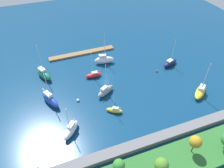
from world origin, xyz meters
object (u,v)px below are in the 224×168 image
at_px(pier_dock, 82,53).
at_px(sailboat_gray_far_north, 105,91).
at_px(sailboat_white_outer_mooring, 71,130).
at_px(mooring_buoy_red, 157,71).
at_px(sailboat_white_far_south, 104,60).
at_px(park_tree_west, 119,165).
at_px(sailboat_navy_inner_mooring, 170,63).
at_px(sailboat_green_center_basin, 44,74).
at_px(park_tree_east, 162,165).
at_px(mooring_buoy_white, 78,100).
at_px(sailboat_red_off_beacon, 94,75).
at_px(sailboat_yellow_near_pier, 114,110).
at_px(sailboat_blue_west_end, 50,99).
at_px(sailboat_yellow_lone_north, 200,92).
at_px(park_tree_mideast, 196,142).

relative_size(pier_dock, sailboat_gray_far_north, 2.29).
bearing_deg(sailboat_white_outer_mooring, mooring_buoy_red, 155.59).
distance_m(sailboat_gray_far_north, sailboat_white_far_south, 16.55).
relative_size(park_tree_west, mooring_buoy_red, 7.95).
xyz_separation_m(sailboat_navy_inner_mooring, mooring_buoy_red, (6.49, 1.85, -0.76)).
height_order(pier_dock, park_tree_west, park_tree_west).
relative_size(sailboat_gray_far_north, sailboat_white_far_south, 0.92).
distance_m(sailboat_gray_far_north, sailboat_green_center_basin, 22.73).
xyz_separation_m(sailboat_gray_far_north, sailboat_navy_inner_mooring, (-27.28, -6.15, -0.25)).
height_order(park_tree_east, mooring_buoy_white, park_tree_east).
bearing_deg(park_tree_west, sailboat_gray_far_north, -102.91).
xyz_separation_m(sailboat_navy_inner_mooring, sailboat_red_off_beacon, (28.35, -3.28, -0.19)).
xyz_separation_m(sailboat_white_far_south, mooring_buoy_white, (13.85, 15.83, -1.17)).
height_order(pier_dock, sailboat_green_center_basin, sailboat_green_center_basin).
xyz_separation_m(sailboat_navy_inner_mooring, sailboat_yellow_near_pier, (27.35, 14.11, -0.28)).
bearing_deg(sailboat_blue_west_end, sailboat_yellow_lone_north, 48.68).
bearing_deg(sailboat_white_outer_mooring, sailboat_blue_west_end, -122.89).
height_order(sailboat_white_outer_mooring, sailboat_navy_inner_mooring, sailboat_navy_inner_mooring).
height_order(sailboat_red_off_beacon, sailboat_green_center_basin, sailboat_green_center_basin).
relative_size(sailboat_white_outer_mooring, sailboat_white_far_south, 0.78).
height_order(park_tree_mideast, sailboat_navy_inner_mooring, sailboat_navy_inner_mooring).
bearing_deg(sailboat_red_off_beacon, park_tree_east, 96.24).
relative_size(park_tree_west, sailboat_white_outer_mooring, 0.56).
height_order(sailboat_navy_inner_mooring, sailboat_blue_west_end, sailboat_blue_west_end).
bearing_deg(park_tree_east, sailboat_white_outer_mooring, -49.00).
distance_m(sailboat_navy_inner_mooring, sailboat_white_far_south, 24.33).
xyz_separation_m(park_tree_west, sailboat_white_outer_mooring, (7.31, -15.08, -3.65)).
distance_m(sailboat_blue_west_end, mooring_buoy_red, 37.58).
distance_m(sailboat_navy_inner_mooring, sailboat_blue_west_end, 44.18).
distance_m(park_tree_mideast, sailboat_blue_west_end, 41.02).
height_order(sailboat_white_outer_mooring, sailboat_green_center_basin, sailboat_green_center_basin).
xyz_separation_m(park_tree_east, sailboat_navy_inner_mooring, (-24.81, -34.92, -3.69)).
xyz_separation_m(sailboat_navy_inner_mooring, sailboat_green_center_basin, (44.32, -8.89, 0.46)).
distance_m(park_tree_west, sailboat_white_far_south, 43.13).
distance_m(sailboat_red_off_beacon, sailboat_blue_west_end, 17.34).
bearing_deg(sailboat_gray_far_north, park_tree_west, -131.37).
distance_m(sailboat_white_outer_mooring, sailboat_yellow_near_pier, 13.45).
distance_m(park_tree_east, sailboat_yellow_lone_north, 31.34).
bearing_deg(sailboat_yellow_lone_north, park_tree_east, -0.78).
relative_size(park_tree_west, sailboat_white_far_south, 0.44).
bearing_deg(mooring_buoy_red, sailboat_gray_far_north, 11.68).
bearing_deg(sailboat_green_center_basin, sailboat_white_far_south, 67.52).
distance_m(sailboat_green_center_basin, mooring_buoy_red, 39.35).
bearing_deg(mooring_buoy_white, sailboat_navy_inner_mooring, -170.31).
bearing_deg(sailboat_gray_far_north, pier_dock, 64.48).
xyz_separation_m(sailboat_navy_inner_mooring, sailboat_white_far_south, (22.33, -9.65, 0.49)).
bearing_deg(pier_dock, sailboat_yellow_near_pier, 92.10).
relative_size(sailboat_red_off_beacon, sailboat_white_far_south, 0.82).
xyz_separation_m(sailboat_white_far_south, mooring_buoy_red, (-15.84, 11.50, -1.26)).
xyz_separation_m(sailboat_green_center_basin, sailboat_white_far_south, (-21.99, -0.76, 0.03)).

